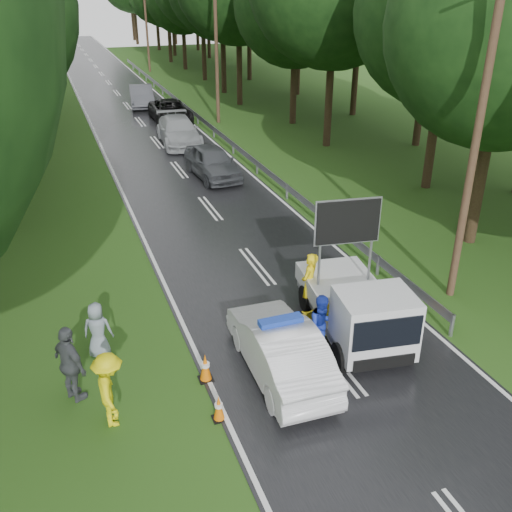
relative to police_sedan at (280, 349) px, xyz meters
name	(u,v)px	position (x,y,z in m)	size (l,w,h in m)	color
ground	(334,363)	(1.53, -0.11, -0.75)	(160.00, 160.00, 0.00)	#264F16
road	(140,122)	(1.53, 29.89, -0.74)	(7.00, 140.00, 0.02)	black
guardrail	(192,111)	(5.23, 29.55, -0.21)	(0.12, 60.06, 0.70)	gray
utility_pole_near	(476,140)	(6.73, 1.89, 4.31)	(1.40, 0.24, 10.00)	#452C20
utility_pole_mid	(216,47)	(6.73, 27.89, 4.31)	(1.40, 0.24, 10.00)	#452C20
utility_pole_far	(146,22)	(6.73, 53.89, 4.31)	(1.40, 0.24, 10.00)	#452C20
police_sedan	(280,349)	(0.00, 0.00, 0.00)	(1.70, 4.59, 1.65)	silver
work_truck	(358,308)	(2.61, 0.72, 0.26)	(2.68, 4.90, 3.72)	gray
barrier	(308,320)	(1.19, 0.89, 0.05)	(2.50, 0.73, 1.07)	#CCD90B
officer	(309,283)	(1.97, 2.51, 0.22)	(0.71, 0.47, 1.95)	yellow
civilian	(322,326)	(1.37, 0.39, 0.14)	(0.87, 0.68, 1.79)	#192FA8
bystander_left	(110,390)	(-4.27, -0.38, 0.18)	(1.21, 0.69, 1.87)	yellow
bystander_mid	(70,364)	(-5.03, 0.78, 0.26)	(1.18, 0.49, 2.02)	#42464A
bystander_right	(98,330)	(-4.26, 2.39, 0.05)	(0.78, 0.51, 1.60)	gray
queue_car_first	(212,162)	(2.89, 16.15, 0.05)	(1.89, 4.69, 1.60)	#393C40
queue_car_second	(179,131)	(2.77, 23.11, 0.05)	(2.25, 5.53, 1.60)	#929599
queue_car_third	(170,111)	(3.59, 29.11, 0.00)	(2.51, 5.44, 1.51)	black
queue_car_fourth	(141,96)	(2.61, 35.18, 0.07)	(1.74, 4.98, 1.64)	#404148
cone_near_left	(219,408)	(-1.97, -1.11, -0.43)	(0.32, 0.32, 0.67)	black
cone_center	(319,312)	(2.03, 1.89, -0.44)	(0.30, 0.30, 0.64)	black
cone_far	(322,300)	(2.36, 2.39, -0.35)	(0.39, 0.39, 0.82)	black
cone_left_mid	(205,367)	(-1.87, 0.39, -0.38)	(0.36, 0.36, 0.77)	black
cone_right	(394,305)	(4.27, 1.39, -0.38)	(0.36, 0.36, 0.76)	black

